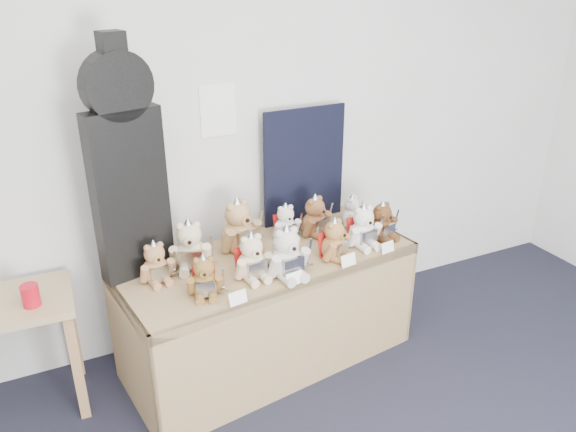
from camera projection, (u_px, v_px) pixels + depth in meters
name	position (u px, v px, depth m)	size (l,w,h in m)	color
room_shell	(218.00, 110.00, 3.18)	(6.00, 6.00, 6.00)	white
display_table	(274.00, 285.00, 3.17)	(1.75, 0.92, 0.70)	olive
guitar_case	(126.00, 165.00, 2.76)	(0.39, 0.20, 1.24)	black
navy_board	(304.00, 166.00, 3.48)	(0.55, 0.02, 0.73)	black
red_cup	(31.00, 296.00, 2.73)	(0.09, 0.09, 0.11)	red
teddy_front_far_left	(205.00, 278.00, 2.76)	(0.20, 0.19, 0.25)	brown
teddy_front_left	(252.00, 259.00, 2.91)	(0.23, 0.20, 0.28)	beige
teddy_front_centre	(287.00, 255.00, 2.92)	(0.26, 0.22, 0.32)	beige
teddy_front_right	(335.00, 241.00, 3.11)	(0.22, 0.21, 0.27)	#A7713F
teddy_front_far_right	(363.00, 228.00, 3.25)	(0.23, 0.19, 0.28)	white
teddy_front_end	(383.00, 223.00, 3.33)	(0.22, 0.20, 0.26)	brown
teddy_back_left	(190.00, 248.00, 3.00)	(0.25, 0.23, 0.31)	beige
teddy_back_centre_left	(239.00, 228.00, 3.19)	(0.29, 0.27, 0.35)	tan
teddy_back_centre_right	(286.00, 223.00, 3.35)	(0.19, 0.16, 0.24)	silver
teddy_back_right	(316.00, 218.00, 3.38)	(0.23, 0.22, 0.28)	brown
teddy_back_end	(352.00, 212.00, 3.51)	(0.18, 0.18, 0.22)	silver
teddy_back_far_left	(156.00, 264.00, 2.88)	(0.21, 0.18, 0.25)	#AD7C51
entry_card_a	(238.00, 298.00, 2.71)	(0.09, 0.00, 0.07)	white
entry_card_b	(295.00, 278.00, 2.87)	(0.09, 0.00, 0.07)	white
entry_card_c	(348.00, 260.00, 3.05)	(0.10, 0.00, 0.07)	white
entry_card_d	(388.00, 247.00, 3.19)	(0.09, 0.00, 0.06)	white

